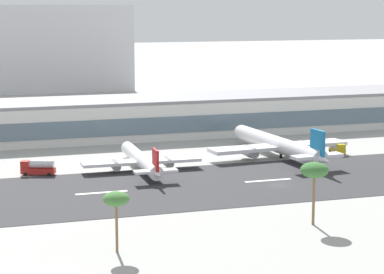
% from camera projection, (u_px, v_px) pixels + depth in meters
% --- Properties ---
extents(ground_plane, '(1400.00, 1400.00, 0.00)m').
position_uv_depth(ground_plane, '(279.00, 186.00, 180.21)').
color(ground_plane, '#9E9E99').
extents(runway_strip, '(800.00, 43.06, 0.08)m').
position_uv_depth(runway_strip, '(269.00, 180.00, 185.45)').
color(runway_strip, '#2D2D30').
rests_on(runway_strip, ground_plane).
extents(runway_centreline_dash_3, '(12.00, 1.20, 0.01)m').
position_uv_depth(runway_centreline_dash_3, '(102.00, 193.00, 173.21)').
color(runway_centreline_dash_3, white).
rests_on(runway_centreline_dash_3, runway_strip).
extents(runway_centreline_dash_4, '(12.00, 1.20, 0.01)m').
position_uv_depth(runway_centreline_dash_4, '(268.00, 180.00, 185.34)').
color(runway_centreline_dash_4, white).
rests_on(runway_centreline_dash_4, runway_strip).
extents(terminal_building, '(211.64, 25.80, 12.55)m').
position_uv_depth(terminal_building, '(167.00, 116.00, 250.76)').
color(terminal_building, silver).
rests_on(terminal_building, ground_plane).
extents(distant_hotel_block, '(106.21, 28.97, 42.37)m').
position_uv_depth(distant_hotel_block, '(22.00, 49.00, 374.84)').
color(distant_hotel_block, '#BCBCC1').
rests_on(distant_hotel_block, ground_plane).
extents(airliner_red_tail_gate_0, '(30.96, 40.19, 8.39)m').
position_uv_depth(airliner_red_tail_gate_0, '(142.00, 161.00, 195.58)').
color(airliner_red_tail_gate_0, white).
rests_on(airliner_red_tail_gate_0, ground_plane).
extents(airliner_blue_tail_gate_1, '(41.51, 51.72, 10.80)m').
position_uv_depth(airliner_blue_tail_gate_1, '(281.00, 146.00, 212.54)').
color(airliner_blue_tail_gate_1, silver).
rests_on(airliner_blue_tail_gate_1, ground_plane).
extents(service_box_truck_0, '(2.72, 6.02, 3.25)m').
position_uv_depth(service_box_truck_0, '(337.00, 148.00, 218.67)').
color(service_box_truck_0, gold).
rests_on(service_box_truck_0, ground_plane).
extents(service_fuel_truck_1, '(8.88, 5.30, 3.95)m').
position_uv_depth(service_fuel_truck_1, '(38.00, 167.00, 191.20)').
color(service_fuel_truck_1, '#B2231E').
rests_on(service_fuel_truck_1, ground_plane).
extents(palm_tree_0, '(5.46, 5.46, 12.36)m').
position_uv_depth(palm_tree_0, '(314.00, 171.00, 146.38)').
color(palm_tree_0, brown).
rests_on(palm_tree_0, ground_plane).
extents(palm_tree_2, '(4.57, 4.57, 10.73)m').
position_uv_depth(palm_tree_2, '(116.00, 200.00, 130.03)').
color(palm_tree_2, brown).
rests_on(palm_tree_2, ground_plane).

